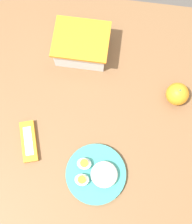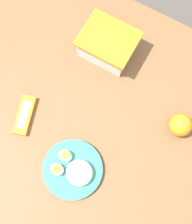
{
  "view_description": "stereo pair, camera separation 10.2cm",
  "coord_description": "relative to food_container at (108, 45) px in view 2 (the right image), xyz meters",
  "views": [
    {
      "loc": [
        0.07,
        -0.26,
        1.75
      ],
      "look_at": [
        0.03,
        0.01,
        0.76
      ],
      "focal_mm": 50.0,
      "sensor_mm": 36.0,
      "label": 1
    },
    {
      "loc": [
        0.17,
        -0.22,
        1.75
      ],
      "look_at": [
        0.03,
        0.01,
        0.76
      ],
      "focal_mm": 50.0,
      "sensor_mm": 36.0,
      "label": 2
    }
  ],
  "objects": [
    {
      "name": "ground_plane",
      "position": [
        0.05,
        -0.23,
        -0.77
      ],
      "size": [
        10.0,
        10.0,
        0.0
      ],
      "primitive_type": "plane",
      "color": "#4C4742"
    },
    {
      "name": "orange_fruit",
      "position": [
        0.34,
        -0.13,
        -0.0
      ],
      "size": [
        0.08,
        0.08,
        0.08
      ],
      "color": "orange",
      "rests_on": "table"
    },
    {
      "name": "candy_bar",
      "position": [
        -0.12,
        -0.35,
        -0.03
      ],
      "size": [
        0.08,
        0.14,
        0.02
      ],
      "color": "orange",
      "rests_on": "table"
    },
    {
      "name": "food_container",
      "position": [
        0.0,
        0.0,
        0.0
      ],
      "size": [
        0.19,
        0.15,
        0.09
      ],
      "color": "white",
      "rests_on": "table"
    },
    {
      "name": "rice_plate",
      "position": [
        0.11,
        -0.42,
        -0.02
      ],
      "size": [
        0.19,
        0.19,
        0.05
      ],
      "color": "teal",
      "rests_on": "table"
    },
    {
      "name": "table",
      "position": [
        0.05,
        -0.23,
        -0.13
      ],
      "size": [
        1.0,
        0.93,
        0.73
      ],
      "color": "brown",
      "rests_on": "ground_plane"
    }
  ]
}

